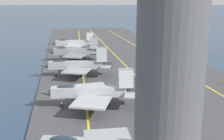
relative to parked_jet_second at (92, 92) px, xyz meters
name	(u,v)px	position (x,y,z in m)	size (l,w,h in m)	color
ground_plane	(131,72)	(22.91, -12.34, -3.07)	(2000.00, 2000.00, 0.00)	navy
carrier_deck	(131,71)	(22.91, -12.34, -2.87)	(222.86, 44.01, 0.40)	#424244
deck_stripe_foul_line	(176,69)	(22.91, -24.44, -2.67)	(200.58, 0.36, 0.01)	yellow
deck_stripe_centerline	(131,71)	(22.91, -12.34, -2.67)	(200.58, 0.36, 0.01)	yellow
deck_stripe_edge_line	(83,73)	(22.91, -0.24, -2.67)	(200.58, 0.36, 0.01)	yellow
parked_jet_second	(92,92)	(0.00, 0.00, 0.00)	(13.79, 16.91, 6.49)	#A8AAAF
parked_jet_third	(77,65)	(20.13, 1.22, 0.02)	(13.09, 17.07, 6.74)	#93999E
parked_jet_fourth	(75,51)	(37.52, 0.83, 0.11)	(14.16, 16.23, 6.86)	gray
parked_jet_fifth	(74,43)	(54.76, 0.37, 0.04)	(13.40, 16.53, 6.27)	#A8AAAF
crew_red_vest	(201,70)	(17.29, -28.56, -1.72)	(0.38, 0.27, 1.73)	#383328
crew_purple_vest	(143,80)	(10.81, -11.93, -1.71)	(0.40, 0.45, 1.76)	#383328
crew_green_vest	(141,47)	(51.58, -23.03, -1.70)	(0.46, 0.42, 1.77)	#383328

